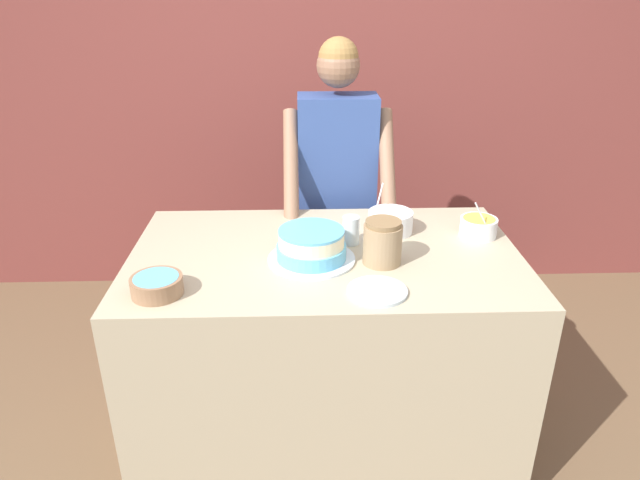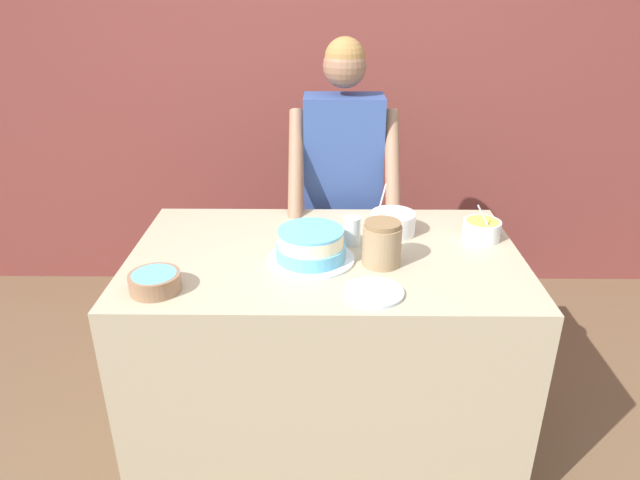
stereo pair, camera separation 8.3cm
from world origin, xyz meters
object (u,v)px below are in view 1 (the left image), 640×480
(frosting_bowl_yellow, at_px, (478,226))
(drinking_glass, at_px, (351,230))
(cake, at_px, (311,246))
(frosting_bowl_blue, at_px, (157,285))
(stoneware_jar, at_px, (383,242))
(person_baker, at_px, (337,176))
(frosting_bowl_white, at_px, (390,221))
(ceramic_plate, at_px, (377,291))

(frosting_bowl_yellow, bearing_deg, drinking_glass, -174.17)
(cake, height_order, frosting_bowl_blue, cake)
(frosting_bowl_yellow, distance_m, stoneware_jar, 0.48)
(stoneware_jar, bearing_deg, frosting_bowl_blue, -165.24)
(frosting_bowl_blue, distance_m, drinking_glass, 0.78)
(person_baker, bearing_deg, drinking_glass, -87.82)
(frosting_bowl_white, xyz_separation_m, frosting_bowl_yellow, (0.35, -0.06, -0.01))
(cake, relative_size, drinking_glass, 2.90)
(drinking_glass, bearing_deg, person_baker, 92.18)
(frosting_bowl_white, height_order, ceramic_plate, frosting_bowl_white)
(frosting_bowl_white, relative_size, frosting_bowl_yellow, 1.13)
(frosting_bowl_yellow, bearing_deg, stoneware_jar, -152.13)
(frosting_bowl_yellow, xyz_separation_m, stoneware_jar, (-0.42, -0.22, 0.04))
(cake, distance_m, frosting_bowl_yellow, 0.71)
(frosting_bowl_white, relative_size, drinking_glass, 1.68)
(frosting_bowl_yellow, bearing_deg, cake, -163.92)
(frosting_bowl_white, height_order, drinking_glass, frosting_bowl_white)
(frosting_bowl_yellow, relative_size, drinking_glass, 1.49)
(stoneware_jar, bearing_deg, drinking_glass, 120.82)
(frosting_bowl_white, height_order, frosting_bowl_yellow, frosting_bowl_white)
(cake, relative_size, ceramic_plate, 1.61)
(ceramic_plate, bearing_deg, drinking_glass, 98.36)
(person_baker, height_order, drinking_glass, person_baker)
(cake, bearing_deg, drinking_glass, 42.12)
(drinking_glass, distance_m, stoneware_jar, 0.20)
(person_baker, bearing_deg, frosting_bowl_yellow, -43.19)
(person_baker, height_order, frosting_bowl_white, person_baker)
(drinking_glass, bearing_deg, frosting_bowl_blue, -151.03)
(ceramic_plate, xyz_separation_m, stoneware_jar, (0.04, 0.22, 0.08))
(drinking_glass, bearing_deg, cake, -137.88)
(frosting_bowl_white, bearing_deg, person_baker, 113.00)
(cake, height_order, stoneware_jar, stoneware_jar)
(ceramic_plate, bearing_deg, frosting_bowl_white, 77.09)
(cake, xyz_separation_m, drinking_glass, (0.16, 0.14, -0.00))
(frosting_bowl_yellow, xyz_separation_m, drinking_glass, (-0.52, -0.05, 0.01))
(cake, distance_m, frosting_bowl_blue, 0.57)
(frosting_bowl_white, distance_m, frosting_bowl_blue, 0.98)
(frosting_bowl_blue, bearing_deg, drinking_glass, 28.97)
(ceramic_plate, bearing_deg, cake, 130.99)
(frosting_bowl_yellow, bearing_deg, frosting_bowl_blue, -160.37)
(person_baker, xyz_separation_m, frosting_bowl_blue, (-0.66, -0.94, -0.06))
(cake, distance_m, frosting_bowl_white, 0.42)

